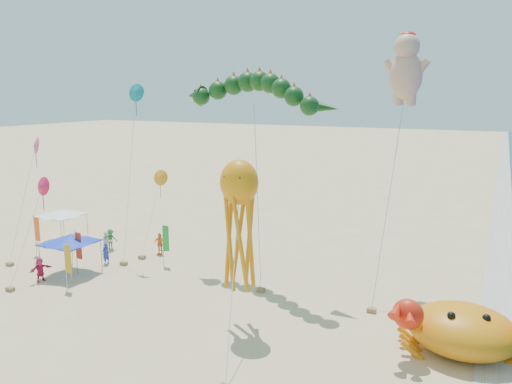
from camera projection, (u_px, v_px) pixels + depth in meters
ground at (272, 310)px, 29.18m from camera, size 320.00×320.00×0.00m
foam_strip at (498, 356)px, 23.98m from camera, size 320.00×320.00×0.00m
crab_inflatable at (463, 329)px, 23.91m from camera, size 6.93×5.51×3.04m
dragon_kite at (252, 97)px, 32.48m from camera, size 11.56×4.74×13.48m
cherub_kite at (406, 67)px, 31.01m from camera, size 2.05×6.76×16.19m
octopus_kite at (239, 215)px, 26.20m from camera, size 3.68×6.96×9.09m
canopy_blue at (70, 240)px, 34.64m from camera, size 3.41×3.41×2.71m
canopy_white at (61, 213)px, 42.50m from camera, size 3.44×3.44×2.71m
feather_flags at (87, 243)px, 35.28m from camera, size 11.03×6.57×3.20m
beachgoers at (119, 253)px, 36.80m from camera, size 27.66×9.20×1.78m
small_kites at (93, 162)px, 37.15m from camera, size 9.29×12.65×13.18m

